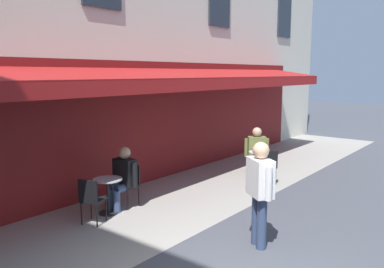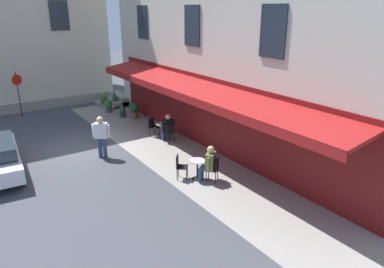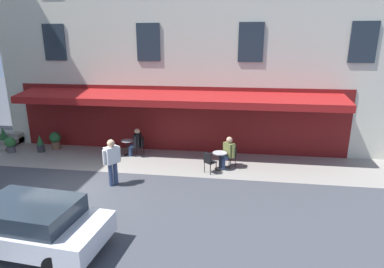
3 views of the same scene
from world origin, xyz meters
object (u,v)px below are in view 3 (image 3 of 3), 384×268
Objects in this scene: cafe_chair_black_by_window at (232,154)px; seated_companion_in_black at (136,141)px; potted_plant_mid_terrace at (4,137)px; parked_car_white at (25,224)px; potted_plant_by_steps at (40,144)px; potted_plant_entrance_right at (10,144)px; cafe_chair_black_near_door at (209,161)px; walking_pedestrian_in_white at (112,159)px; cafe_chair_black_corner_left at (141,145)px; seated_patron_in_olive at (228,152)px; cafe_table_near_entrance at (220,158)px; cafe_chair_black_kerbside at (114,145)px; cafe_table_mid_terrace at (128,146)px; potted_plant_entrance_left at (55,140)px.

seated_companion_in_black is (4.49, -0.72, 0.17)m from cafe_chair_black_by_window.
parked_car_white is (-6.62, 7.58, 0.21)m from potted_plant_mid_terrace.
potted_plant_entrance_right is at bearing 11.87° from potted_plant_by_steps.
potted_plant_mid_terrace is at bearing -3.17° from seated_companion_in_black.
parked_car_white is at bearing 51.72° from cafe_chair_black_by_window.
seated_companion_in_black is (3.60, -1.60, 0.17)m from cafe_chair_black_near_door.
parked_car_white is at bearing 79.25° from walking_pedestrian_in_white.
cafe_chair_black_corner_left is 4.20m from seated_patron_in_olive.
cafe_chair_black_kerbside is at bearing -10.00° from cafe_table_near_entrance.
potted_plant_entrance_right is (1.39, 0.29, 0.00)m from potted_plant_by_steps.
cafe_table_mid_terrace is 0.73× the size of potted_plant_mid_terrace.
potted_plant_entrance_left is (-0.50, -0.50, 0.07)m from potted_plant_by_steps.
seated_companion_in_black reaches higher than cafe_table_near_entrance.
cafe_chair_black_near_door is 1.06m from seated_patron_in_olive.
cafe_table_mid_terrace is 7.18m from parked_car_white.
potted_plant_entrance_right reaches higher than cafe_table_near_entrance.
cafe_chair_black_corner_left is 3.27m from walking_pedestrian_in_white.
cafe_chair_black_by_window is 8.90m from potted_plant_entrance_left.
cafe_chair_black_near_door and cafe_chair_black_kerbside have the same top height.
cafe_table_mid_terrace is 0.63m from cafe_chair_black_kerbside.
potted_plant_mid_terrace reaches higher than potted_plant_entrance_right.
cafe_table_mid_terrace is at bearing -13.99° from cafe_table_near_entrance.
cafe_chair_black_kerbside is 6.25m from potted_plant_mid_terrace.
cafe_chair_black_by_window is 9.36m from potted_plant_by_steps.
potted_plant_entrance_right is (10.73, -0.29, -0.12)m from cafe_chair_black_by_window.
cafe_chair_black_corner_left is (3.38, -1.61, 0.00)m from cafe_chair_black_near_door.
cafe_table_near_entrance is at bearing -127.23° from parked_car_white.
seated_patron_in_olive is at bearing 168.20° from cafe_chair_black_corner_left.
cafe_chair_black_by_window is 0.88× the size of potted_plant_mid_terrace.
seated_patron_in_olive is at bearing -134.15° from cafe_chair_black_near_door.
walking_pedestrian_in_white reaches higher than seated_patron_in_olive.
cafe_chair_black_kerbside is at bearing -177.83° from potted_plant_entrance_right.
cafe_chair_black_by_window is 1.02× the size of potted_plant_entrance_left.
cafe_chair_black_corner_left reaches higher than cafe_table_mid_terrace.
potted_plant_mid_terrace is (7.37, -3.62, -0.54)m from walking_pedestrian_in_white.
cafe_chair_black_near_door is at bearing 163.44° from cafe_chair_black_kerbside.
potted_plant_entrance_left is at bearing -10.15° from cafe_chair_black_kerbside.
cafe_chair_black_near_door is 1.21× the size of cafe_table_mid_terrace.
walking_pedestrian_in_white is 5.77m from potted_plant_entrance_left.
potted_plant_entrance_left is at bearing -4.53° from cafe_chair_black_corner_left.
parked_car_white is at bearing 131.13° from potted_plant_mid_terrace.
cafe_chair_black_near_door is 4.32m from cafe_table_mid_terrace.
walking_pedestrian_in_white is at bearing 148.22° from potted_plant_by_steps.
walking_pedestrian_in_white is 8.23m from potted_plant_mid_terrace.
seated_patron_in_olive reaches higher than cafe_chair_black_kerbside.
cafe_table_mid_terrace is (4.42, -1.10, 0.00)m from cafe_table_near_entrance.
cafe_table_mid_terrace is at bearing -159.88° from cafe_chair_black_kerbside.
potted_plant_by_steps is at bearing 1.59° from seated_companion_in_black.
cafe_chair_black_kerbside is at bearing -68.96° from walking_pedestrian_in_white.
cafe_chair_black_corner_left is at bearing -9.58° from cafe_chair_black_by_window.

